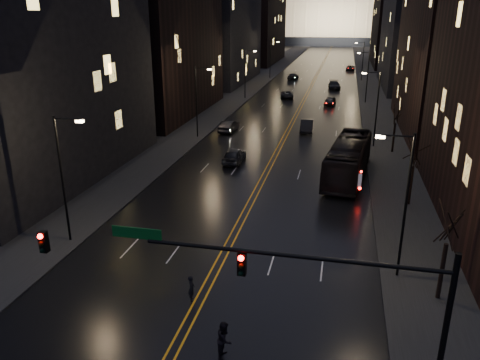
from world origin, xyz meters
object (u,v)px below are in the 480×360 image
Objects in this scene: receding_car_a at (307,126)px; pedestrian_b at (225,339)px; bus at (348,159)px; traffic_signal at (301,281)px; oncoming_car_a at (234,155)px; oncoming_car_b at (229,126)px; pedestrian_a at (191,288)px.

pedestrian_b is at bearing -92.69° from receding_car_a.
bus is 7.08× the size of pedestrian_b.
oncoming_car_a is at bearing 107.84° from traffic_signal.
bus is at bearing 139.42° from oncoming_car_b.
bus is at bearing 85.82° from traffic_signal.
traffic_signal is 5.49m from pedestrian_b.
traffic_signal reaches higher than pedestrian_a.
receding_car_a is 3.07× the size of pedestrian_a.
receding_car_a is at bearing 114.14° from bus.
receding_car_a is at bearing -111.36° from oncoming_car_a.
traffic_signal is 11.20× the size of pedestrian_a.
bus is 22.24m from oncoming_car_b.
oncoming_car_a is at bearing 110.24° from oncoming_car_b.
traffic_signal is 46.69m from receding_car_a.
traffic_signal is at bearing 108.59° from oncoming_car_a.
oncoming_car_b is at bearing -169.63° from receding_car_a.
oncoming_car_a reaches higher than receding_car_a.
oncoming_car_b is at bearing -73.30° from oncoming_car_a.
bus reaches higher than pedestrian_a.
bus is 18.89m from receding_car_a.
receding_car_a is (6.42, 15.81, -0.03)m from oncoming_car_a.
traffic_signal is 3.64× the size of receding_car_a.
pedestrian_b is (6.39, -29.54, 0.13)m from oncoming_car_a.
traffic_signal reaches higher than oncoming_car_b.
pedestrian_a is (-2.94, -41.36, -0.01)m from receding_car_a.
receding_car_a is (10.26, 2.37, -0.00)m from oncoming_car_b.
oncoming_car_a reaches higher than pedestrian_a.
pedestrian_b reaches higher than pedestrian_a.
oncoming_car_b and receding_car_a have the same top height.
traffic_signal reaches higher than bus.
pedestrian_b reaches higher than oncoming_car_b.
oncoming_car_b is 10.53m from receding_car_a.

